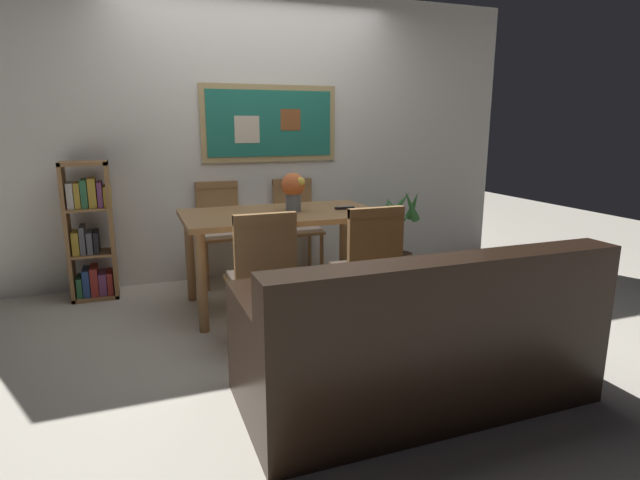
% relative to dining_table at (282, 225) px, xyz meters
% --- Properties ---
extents(ground_plane, '(12.00, 12.00, 0.00)m').
position_rel_dining_table_xyz_m(ground_plane, '(0.06, -0.38, -0.65)').
color(ground_plane, beige).
extents(wall_back_with_painting, '(5.20, 0.14, 2.60)m').
position_rel_dining_table_xyz_m(wall_back_with_painting, '(0.06, 0.98, 0.65)').
color(wall_back_with_painting, silver).
rests_on(wall_back_with_painting, ground_plane).
extents(dining_table, '(1.51, 0.86, 0.75)m').
position_rel_dining_table_xyz_m(dining_table, '(0.00, 0.00, 0.00)').
color(dining_table, '#9E7042').
rests_on(dining_table, ground_plane).
extents(dining_chair_near_right, '(0.40, 0.41, 0.91)m').
position_rel_dining_table_xyz_m(dining_chair_near_right, '(0.35, -0.83, -0.12)').
color(dining_chair_near_right, '#9E7042').
rests_on(dining_chair_near_right, ground_plane).
extents(dining_chair_near_left, '(0.40, 0.41, 0.91)m').
position_rel_dining_table_xyz_m(dining_chair_near_left, '(-0.36, -0.79, -0.12)').
color(dining_chair_near_left, '#9E7042').
rests_on(dining_chair_near_left, ground_plane).
extents(dining_chair_far_left, '(0.40, 0.41, 0.91)m').
position_rel_dining_table_xyz_m(dining_chair_far_left, '(-0.35, 0.81, -0.12)').
color(dining_chair_far_left, '#9E7042').
rests_on(dining_chair_far_left, ground_plane).
extents(dining_chair_far_right, '(0.40, 0.41, 0.91)m').
position_rel_dining_table_xyz_m(dining_chair_far_right, '(0.37, 0.78, -0.12)').
color(dining_chair_far_right, '#9E7042').
rests_on(dining_chair_far_right, ground_plane).
extents(leather_couch, '(1.80, 0.84, 0.84)m').
position_rel_dining_table_xyz_m(leather_couch, '(0.24, -1.66, -0.34)').
color(leather_couch, black).
rests_on(leather_couch, ground_plane).
extents(bookshelf, '(0.36, 0.28, 1.13)m').
position_rel_dining_table_xyz_m(bookshelf, '(-1.42, 0.71, -0.11)').
color(bookshelf, '#9E7042').
rests_on(bookshelf, ground_plane).
extents(potted_ivy, '(0.33, 0.33, 0.54)m').
position_rel_dining_table_xyz_m(potted_ivy, '(1.17, 0.71, -0.37)').
color(potted_ivy, brown).
rests_on(potted_ivy, ground_plane).
extents(potted_palm, '(0.41, 0.41, 0.85)m').
position_rel_dining_table_xyz_m(potted_palm, '(1.27, 0.37, -0.31)').
color(potted_palm, brown).
rests_on(potted_palm, ground_plane).
extents(flower_vase, '(0.19, 0.20, 0.30)m').
position_rel_dining_table_xyz_m(flower_vase, '(0.10, 0.01, 0.28)').
color(flower_vase, slate).
rests_on(flower_vase, dining_table).
extents(tv_remote, '(0.16, 0.06, 0.02)m').
position_rel_dining_table_xyz_m(tv_remote, '(0.51, -0.05, 0.11)').
color(tv_remote, black).
rests_on(tv_remote, dining_table).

